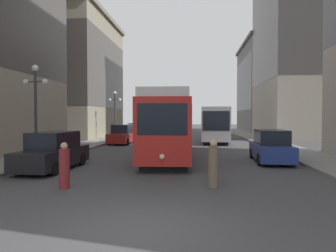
# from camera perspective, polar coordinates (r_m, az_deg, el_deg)

# --- Properties ---
(ground_plane) EXTENTS (200.00, 200.00, 0.00)m
(ground_plane) POSITION_cam_1_polar(r_m,az_deg,el_deg) (7.49, -5.61, -18.18)
(ground_plane) COLOR #424244
(sidewalk_left) EXTENTS (2.89, 120.00, 0.15)m
(sidewalk_left) POSITION_cam_1_polar(r_m,az_deg,el_deg) (47.96, -6.45, -1.29)
(sidewalk_left) COLOR gray
(sidewalk_left) RESTS_ON ground
(sidewalk_right) EXTENTS (2.89, 120.00, 0.15)m
(sidewalk_right) POSITION_cam_1_polar(r_m,az_deg,el_deg) (47.50, 13.60, -1.35)
(sidewalk_right) COLOR gray
(sidewalk_right) RESTS_ON ground
(streetcar) EXTENTS (3.12, 13.83, 3.89)m
(streetcar) POSITION_cam_1_polar(r_m,az_deg,el_deg) (20.30, 0.27, 0.43)
(streetcar) COLOR black
(streetcar) RESTS_ON ground
(transit_bus) EXTENTS (3.00, 12.38, 3.45)m
(transit_bus) POSITION_cam_1_polar(r_m,az_deg,el_deg) (33.22, 8.57, 0.63)
(transit_bus) COLOR black
(transit_bus) RESTS_ON ground
(parked_car_left_near) EXTENTS (2.08, 4.56, 1.82)m
(parked_car_left_near) POSITION_cam_1_polar(r_m,az_deg,el_deg) (29.53, -8.35, -1.64)
(parked_car_left_near) COLOR black
(parked_car_left_near) RESTS_ON ground
(parked_car_left_mid) EXTENTS (1.93, 4.32, 1.82)m
(parked_car_left_mid) POSITION_cam_1_polar(r_m,az_deg,el_deg) (36.11, -5.86, -1.03)
(parked_car_left_mid) COLOR black
(parked_car_left_mid) RESTS_ON ground
(parked_car_right_far) EXTENTS (2.05, 4.73, 1.82)m
(parked_car_right_far) POSITION_cam_1_polar(r_m,az_deg,el_deg) (18.47, 18.44, -3.69)
(parked_car_right_far) COLOR black
(parked_car_right_far) RESTS_ON ground
(parked_car_left_far) EXTENTS (2.02, 4.77, 1.82)m
(parked_car_left_far) POSITION_cam_1_polar(r_m,az_deg,el_deg) (16.01, -20.42, -4.52)
(parked_car_left_far) COLOR black
(parked_car_left_far) RESTS_ON ground
(pedestrian_crossing_near) EXTENTS (0.37, 0.37, 1.64)m
(pedestrian_crossing_near) POSITION_cam_1_polar(r_m,az_deg,el_deg) (11.68, -18.58, -7.17)
(pedestrian_crossing_near) COLOR maroon
(pedestrian_crossing_near) RESTS_ON ground
(pedestrian_crossing_far) EXTENTS (0.38, 0.38, 1.71)m
(pedestrian_crossing_far) POSITION_cam_1_polar(r_m,az_deg,el_deg) (11.34, 8.40, -7.20)
(pedestrian_crossing_far) COLOR #6B5B4C
(pedestrian_crossing_far) RESTS_ON ground
(lamp_post_left_near) EXTENTS (1.41, 0.36, 5.25)m
(lamp_post_left_near) POSITION_cam_1_polar(r_m,az_deg,el_deg) (18.53, -23.25, 4.87)
(lamp_post_left_near) COLOR #333338
(lamp_post_left_near) RESTS_ON sidewalk_left
(lamp_post_left_far) EXTENTS (1.41, 0.36, 5.18)m
(lamp_post_left_far) POSITION_cam_1_polar(r_m,az_deg,el_deg) (34.19, -9.77, 3.39)
(lamp_post_left_far) COLOR #333338
(lamp_post_left_far) RESTS_ON sidewalk_left
(building_left_corner) EXTENTS (13.26, 16.05, 15.35)m
(building_left_corner) POSITION_cam_1_polar(r_m,az_deg,el_deg) (42.64, -19.23, 8.76)
(building_left_corner) COLOR gray
(building_left_corner) RESTS_ON ground
(building_right_corner) EXTENTS (15.33, 15.07, 28.06)m
(building_right_corner) POSITION_cam_1_polar(r_m,az_deg,el_deg) (44.76, 26.84, 16.94)
(building_right_corner) COLOR #A89E8E
(building_right_corner) RESTS_ON ground
(building_right_far) EXTENTS (13.59, 17.44, 15.50)m
(building_right_far) POSITION_cam_1_polar(r_m,az_deg,el_deg) (58.39, 20.08, 6.88)
(building_right_far) COLOR slate
(building_right_far) RESTS_ON ground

